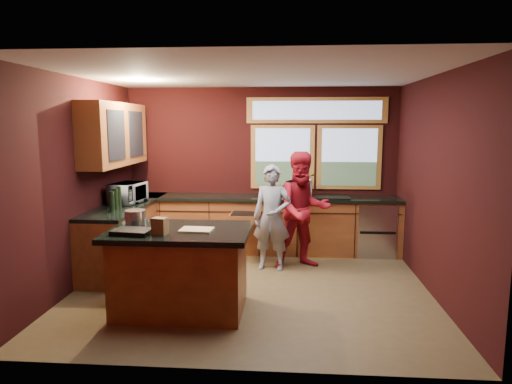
# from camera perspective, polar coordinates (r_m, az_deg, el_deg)

# --- Properties ---
(floor) EXTENTS (4.50, 4.50, 0.00)m
(floor) POSITION_cam_1_polar(r_m,az_deg,el_deg) (6.04, -0.53, -11.86)
(floor) COLOR brown
(floor) RESTS_ON ground
(room_shell) EXTENTS (4.52, 4.02, 2.71)m
(room_shell) POSITION_cam_1_polar(r_m,az_deg,el_deg) (6.07, -5.95, 5.60)
(room_shell) COLOR black
(room_shell) RESTS_ON ground
(back_counter) EXTENTS (4.50, 0.64, 0.93)m
(back_counter) POSITION_cam_1_polar(r_m,az_deg,el_deg) (7.52, 2.07, -4.05)
(back_counter) COLOR #5E2C16
(back_counter) RESTS_ON floor
(left_counter) EXTENTS (0.64, 2.30, 0.93)m
(left_counter) POSITION_cam_1_polar(r_m,az_deg,el_deg) (7.12, -15.83, -5.09)
(left_counter) COLOR #5E2C16
(left_counter) RESTS_ON floor
(island) EXTENTS (1.55, 1.05, 0.95)m
(island) POSITION_cam_1_polar(r_m,az_deg,el_deg) (5.27, -9.38, -9.56)
(island) COLOR #5E2C16
(island) RESTS_ON floor
(person_grey) EXTENTS (0.61, 0.45, 1.53)m
(person_grey) POSITION_cam_1_polar(r_m,az_deg,el_deg) (6.59, 2.01, -3.22)
(person_grey) COLOR slate
(person_grey) RESTS_ON floor
(person_red) EXTENTS (0.98, 0.86, 1.71)m
(person_red) POSITION_cam_1_polar(r_m,az_deg,el_deg) (6.69, 5.91, -2.27)
(person_red) COLOR maroon
(person_red) RESTS_ON floor
(microwave) EXTENTS (0.47, 0.61, 0.31)m
(microwave) POSITION_cam_1_polar(r_m,az_deg,el_deg) (7.03, -15.71, -0.13)
(microwave) COLOR #999999
(microwave) RESTS_ON left_counter
(potted_plant) EXTENTS (0.35, 0.30, 0.39)m
(potted_plant) POSITION_cam_1_polar(r_m,az_deg,el_deg) (7.46, 6.32, 0.94)
(potted_plant) COLOR #999999
(potted_plant) RESTS_ON back_counter
(paper_towel) EXTENTS (0.12, 0.12, 0.28)m
(paper_towel) POSITION_cam_1_polar(r_m,az_deg,el_deg) (7.42, 6.55, 0.47)
(paper_towel) COLOR white
(paper_towel) RESTS_ON back_counter
(cutting_board) EXTENTS (0.37, 0.27, 0.02)m
(cutting_board) POSITION_cam_1_polar(r_m,az_deg,el_deg) (5.05, -7.44, -4.70)
(cutting_board) COLOR tan
(cutting_board) RESTS_ON island
(stock_pot) EXTENTS (0.24, 0.24, 0.18)m
(stock_pot) POSITION_cam_1_polar(r_m,az_deg,el_deg) (5.42, -14.82, -3.14)
(stock_pot) COLOR #B3B3B8
(stock_pot) RESTS_ON island
(paper_bag) EXTENTS (0.17, 0.15, 0.18)m
(paper_bag) POSITION_cam_1_polar(r_m,az_deg,el_deg) (4.93, -11.92, -4.20)
(paper_bag) COLOR brown
(paper_bag) RESTS_ON island
(black_tray) EXTENTS (0.43, 0.32, 0.05)m
(black_tray) POSITION_cam_1_polar(r_m,az_deg,el_deg) (5.04, -15.19, -4.81)
(black_tray) COLOR black
(black_tray) RESTS_ON island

